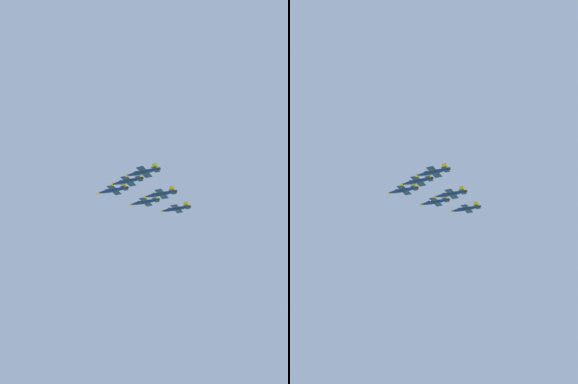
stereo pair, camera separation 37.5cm
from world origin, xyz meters
TOP-DOWN VIEW (x-y plane):
  - jet_lead at (-11.85, 24.00)m, footprint 16.57×11.09m
  - jet_left_wingman at (-5.43, 8.52)m, footprint 16.35×11.02m
  - jet_right_wingman at (4.47, 27.84)m, footprint 15.96×10.72m
  - jet_left_outer at (1.00, -6.97)m, footprint 16.36×11.03m
  - jet_right_outer at (20.78, 31.69)m, footprint 16.13×10.80m
  - jet_slot_rear at (10.89, 12.36)m, footprint 16.62×11.13m

SIDE VIEW (x-z plane):
  - jet_slot_rear at x=10.89m, z-range 169.08..172.83m
  - jet_left_outer at x=1.00m, z-range 170.17..173.91m
  - jet_right_outer at x=20.78m, z-range 170.51..174.15m
  - jet_right_wingman at x=4.47m, z-range 172.01..175.63m
  - jet_left_wingman at x=-5.43m, z-range 173.39..177.13m
  - jet_lead at x=-11.85m, z-range 176.10..179.84m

